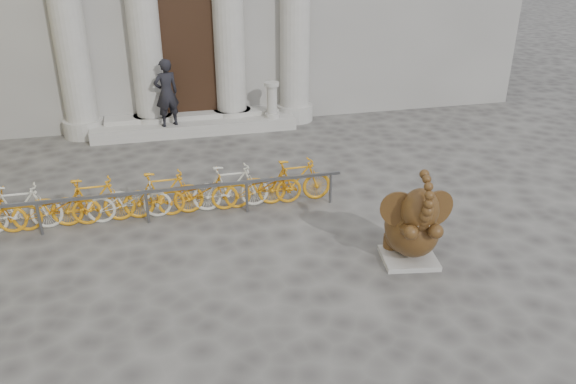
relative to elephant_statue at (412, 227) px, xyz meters
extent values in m
plane|color=#474442|center=(-3.07, -1.02, -0.70)|extent=(80.00, 80.00, 0.00)
cube|color=black|center=(-3.07, 8.90, 1.60)|extent=(2.40, 0.16, 4.00)
cube|color=#A8A59E|center=(-3.07, 8.38, -0.52)|extent=(6.00, 1.20, 0.36)
cube|color=#A8A59E|center=(0.01, 0.03, -0.65)|extent=(1.09, 1.01, 0.10)
ellipsoid|color=black|center=(0.04, 0.24, -0.31)|extent=(0.93, 0.89, 0.62)
ellipsoid|color=black|center=(0.01, 0.05, -0.05)|extent=(1.10, 1.29, 1.00)
cylinder|color=black|center=(-0.19, 0.41, -0.48)|extent=(0.33, 0.33, 0.25)
cylinder|color=black|center=(0.32, 0.32, -0.48)|extent=(0.33, 0.33, 0.25)
cylinder|color=black|center=(-0.26, -0.29, 0.15)|extent=(0.32, 0.61, 0.38)
cylinder|color=black|center=(0.15, -0.37, 0.15)|extent=(0.32, 0.61, 0.38)
ellipsoid|color=black|center=(-0.05, -0.29, 0.49)|extent=(0.75, 0.72, 0.77)
cylinder|color=black|center=(-0.35, -0.12, 0.45)|extent=(0.60, 0.35, 0.65)
cylinder|color=black|center=(0.29, -0.23, 0.45)|extent=(0.65, 0.14, 0.65)
cone|color=beige|center=(-0.20, -0.46, 0.34)|extent=(0.09, 0.23, 0.10)
cone|color=beige|center=(0.03, -0.50, 0.34)|extent=(0.15, 0.23, 0.10)
cube|color=slate|center=(-4.58, 2.69, 0.00)|extent=(8.27, 0.06, 0.06)
cylinder|color=slate|center=(-6.64, 2.69, -0.35)|extent=(0.06, 0.06, 0.70)
cylinder|color=slate|center=(-4.58, 2.69, -0.35)|extent=(0.06, 0.06, 0.70)
cylinder|color=slate|center=(-2.51, 2.69, -0.35)|extent=(0.06, 0.06, 0.70)
cylinder|color=slate|center=(-0.64, 2.69, -0.35)|extent=(0.06, 0.06, 0.70)
imported|color=beige|center=(-7.05, 2.94, -0.20)|extent=(1.66, 0.47, 1.00)
imported|color=orange|center=(-6.34, 2.94, -0.20)|extent=(1.70, 0.50, 1.00)
imported|color=orange|center=(-5.63, 2.94, -0.20)|extent=(1.66, 0.47, 1.00)
imported|color=beige|center=(-4.93, 2.94, -0.20)|extent=(1.70, 0.50, 1.00)
imported|color=orange|center=(-4.22, 2.94, -0.20)|extent=(1.66, 0.47, 1.00)
imported|color=orange|center=(-3.52, 2.94, -0.20)|extent=(1.70, 0.50, 1.00)
imported|color=beige|center=(-2.81, 2.94, -0.20)|extent=(1.66, 0.47, 1.00)
imported|color=orange|center=(-2.10, 2.94, -0.20)|extent=(1.70, 0.50, 1.00)
imported|color=orange|center=(-1.40, 2.94, -0.20)|extent=(1.66, 0.47, 1.00)
imported|color=black|center=(-3.83, 8.03, 0.63)|extent=(0.82, 0.67, 1.93)
cylinder|color=#A8A59E|center=(-0.76, 8.08, -0.27)|extent=(0.44, 0.44, 0.13)
cylinder|color=#A8A59E|center=(-0.76, 8.08, 0.15)|extent=(0.31, 0.31, 0.99)
cylinder|color=#A8A59E|center=(-0.76, 8.08, 0.68)|extent=(0.44, 0.44, 0.11)
camera|label=1|loc=(-4.27, -7.97, 4.74)|focal=35.00mm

